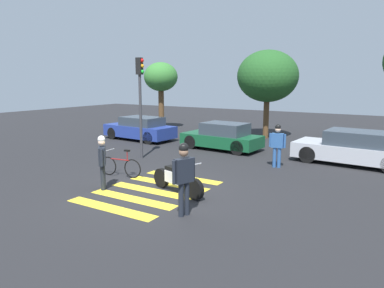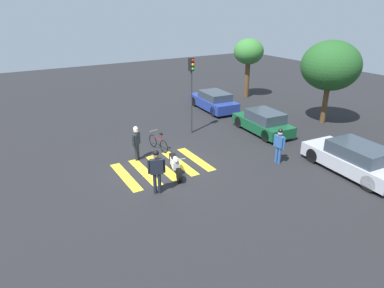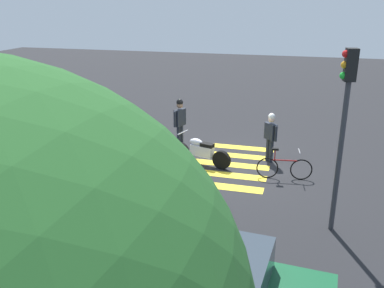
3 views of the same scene
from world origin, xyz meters
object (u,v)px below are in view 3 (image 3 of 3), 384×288
at_px(police_motorcycle, 201,152).
at_px(officer_by_motorcycle, 271,134).
at_px(officer_on_foot, 180,120).
at_px(traffic_light_pole, 344,114).
at_px(leaning_bicycle, 284,168).
at_px(car_green_compact, 214,285).
at_px(pedestrian_bystander, 90,191).

height_order(police_motorcycle, officer_by_motorcycle, officer_by_motorcycle).
relative_size(officer_on_foot, officer_by_motorcycle, 1.10).
xyz_separation_m(officer_on_foot, traffic_light_pole, (-5.24, 4.69, 1.79)).
height_order(police_motorcycle, leaning_bicycle, police_motorcycle).
distance_m(police_motorcycle, car_green_compact, 7.19).
relative_size(leaning_bicycle, officer_on_foot, 0.90).
xyz_separation_m(car_green_compact, traffic_light_pole, (-2.11, -3.63, 2.26)).
relative_size(leaning_bicycle, pedestrian_bystander, 0.99).
xyz_separation_m(police_motorcycle, car_green_compact, (-1.97, 6.91, 0.18)).
distance_m(officer_on_foot, officer_by_motorcycle, 3.41).
height_order(officer_on_foot, officer_by_motorcycle, officer_on_foot).
bearing_deg(police_motorcycle, officer_by_motorcycle, -157.93).
relative_size(police_motorcycle, car_green_compact, 0.54).
bearing_deg(traffic_light_pole, car_green_compact, 59.79).
bearing_deg(leaning_bicycle, pedestrian_bystander, 44.43).
height_order(leaning_bicycle, traffic_light_pole, traffic_light_pole).
height_order(leaning_bicycle, pedestrian_bystander, pedestrian_bystander).
bearing_deg(traffic_light_pole, police_motorcycle, -38.76).
relative_size(police_motorcycle, officer_by_motorcycle, 1.26).
relative_size(officer_by_motorcycle, car_green_compact, 0.43).
bearing_deg(pedestrian_bystander, car_green_compact, 148.06).
relative_size(police_motorcycle, officer_on_foot, 1.15).
bearing_deg(leaning_bicycle, traffic_light_pole, 115.24).
bearing_deg(police_motorcycle, leaning_bicycle, 169.45).
relative_size(leaning_bicycle, traffic_light_pole, 0.39).
relative_size(police_motorcycle, leaning_bicycle, 1.28).
distance_m(officer_on_foot, traffic_light_pole, 7.26).
distance_m(police_motorcycle, leaning_bicycle, 2.83).
height_order(leaning_bicycle, car_green_compact, car_green_compact).
distance_m(officer_on_foot, pedestrian_bystander, 6.16).
bearing_deg(car_green_compact, officer_by_motorcycle, -91.71).
height_order(police_motorcycle, traffic_light_pole, traffic_light_pole).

